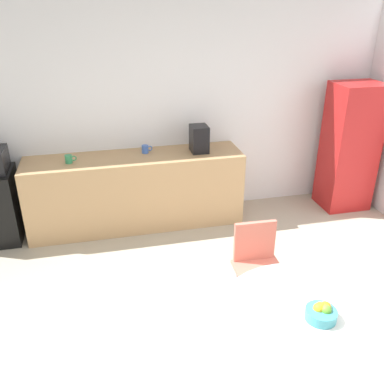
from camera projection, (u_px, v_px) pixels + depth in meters
The scene contains 9 objects.
wall_back at pixel (148, 114), 5.12m from camera, with size 6.00×0.10×2.60m, color silver.
counter_block at pixel (136, 191), 5.13m from camera, with size 2.57×0.60×0.90m, color tan.
locker_cabinet at pixel (349, 147), 5.45m from camera, with size 0.60×0.50×1.65m, color #B21E1E.
round_table at pixel (309, 332), 2.76m from camera, with size 1.22×1.22×0.75m.
chair_coral at pixel (257, 258), 3.72m from camera, with size 0.44×0.44×0.83m.
fruit_bowl at pixel (321, 312), 2.69m from camera, with size 0.20×0.20×0.11m.
mug_white at pixel (145, 149), 5.03m from camera, with size 0.13×0.08×0.09m.
mug_green at pixel (69, 159), 4.73m from camera, with size 0.13×0.08×0.09m.
coffee_maker at pixel (199, 139), 5.03m from camera, with size 0.20×0.24×0.32m, color black.
Camera 1 is at (-0.61, -2.02, 2.65)m, focal length 39.34 mm.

